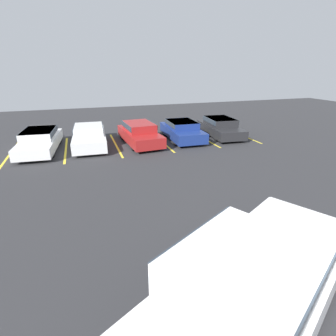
% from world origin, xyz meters
% --- Properties ---
extents(stall_stripe_a, '(0.12, 5.28, 0.01)m').
position_xyz_m(stall_stripe_a, '(-7.31, 13.65, 0.00)').
color(stall_stripe_a, yellow).
rests_on(stall_stripe_a, ground_plane).
extents(stall_stripe_b, '(0.12, 5.28, 0.01)m').
position_xyz_m(stall_stripe_b, '(-4.44, 13.65, 0.00)').
color(stall_stripe_b, yellow).
rests_on(stall_stripe_b, ground_plane).
extents(stall_stripe_c, '(0.12, 5.28, 0.01)m').
position_xyz_m(stall_stripe_c, '(-1.56, 13.65, 0.00)').
color(stall_stripe_c, yellow).
rests_on(stall_stripe_c, ground_plane).
extents(stall_stripe_d, '(0.12, 5.28, 0.01)m').
position_xyz_m(stall_stripe_d, '(1.32, 13.65, 0.00)').
color(stall_stripe_d, yellow).
rests_on(stall_stripe_d, ground_plane).
extents(stall_stripe_e, '(0.12, 5.28, 0.01)m').
position_xyz_m(stall_stripe_e, '(4.20, 13.65, 0.00)').
color(stall_stripe_e, yellow).
rests_on(stall_stripe_e, ground_plane).
extents(stall_stripe_f, '(0.12, 5.28, 0.01)m').
position_xyz_m(stall_stripe_f, '(7.07, 13.65, 0.00)').
color(stall_stripe_f, yellow).
rests_on(stall_stripe_f, ground_plane).
extents(pickup_truck, '(6.43, 4.77, 1.88)m').
position_xyz_m(pickup_truck, '(-1.07, 0.74, 0.92)').
color(pickup_truck, white).
rests_on(pickup_truck, ground_plane).
extents(parked_sedan_a, '(2.19, 4.86, 1.19)m').
position_xyz_m(parked_sedan_a, '(-5.73, 13.78, 0.64)').
color(parked_sedan_a, silver).
rests_on(parked_sedan_a, ground_plane).
extents(parked_sedan_b, '(2.04, 4.55, 1.23)m').
position_xyz_m(parked_sedan_b, '(-3.05, 13.80, 0.65)').
color(parked_sedan_b, silver).
rests_on(parked_sedan_b, ground_plane).
extents(parked_sedan_c, '(2.07, 4.51, 1.28)m').
position_xyz_m(parked_sedan_c, '(-0.09, 13.48, 0.68)').
color(parked_sedan_c, maroon).
rests_on(parked_sedan_c, ground_plane).
extents(parked_sedan_d, '(2.02, 4.34, 1.19)m').
position_xyz_m(parked_sedan_d, '(2.75, 13.59, 0.64)').
color(parked_sedan_d, navy).
rests_on(parked_sedan_d, ground_plane).
extents(parked_sedan_e, '(2.20, 4.52, 1.22)m').
position_xyz_m(parked_sedan_e, '(5.57, 13.64, 0.65)').
color(parked_sedan_e, '#232326').
rests_on(parked_sedan_e, ground_plane).
extents(wheel_stop_curb, '(1.84, 0.20, 0.14)m').
position_xyz_m(wheel_stop_curb, '(-5.69, 16.88, 0.07)').
color(wheel_stop_curb, '#B7B2A8').
rests_on(wheel_stop_curb, ground_plane).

